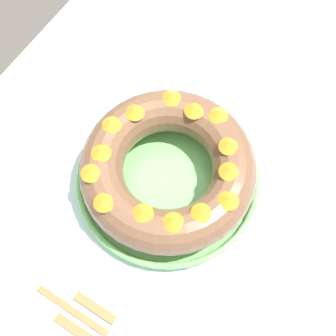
# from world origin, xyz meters

# --- Properties ---
(ground_plane) EXTENTS (8.00, 8.00, 0.00)m
(ground_plane) POSITION_xyz_m (0.00, 0.00, 0.00)
(ground_plane) COLOR #4C4742
(dining_table) EXTENTS (1.48, 0.93, 0.74)m
(dining_table) POSITION_xyz_m (0.00, 0.00, 0.65)
(dining_table) COLOR silver
(dining_table) RESTS_ON ground_plane
(serving_dish) EXTENTS (0.35, 0.35, 0.03)m
(serving_dish) POSITION_xyz_m (0.02, 0.03, 0.76)
(serving_dish) COLOR #6BB760
(serving_dish) RESTS_ON dining_table
(bundt_cake) EXTENTS (0.32, 0.32, 0.09)m
(bundt_cake) POSITION_xyz_m (0.02, 0.03, 0.81)
(bundt_cake) COLOR brown
(bundt_cake) RESTS_ON serving_dish
(fork) EXTENTS (0.02, 0.20, 0.01)m
(fork) POSITION_xyz_m (-0.27, 0.09, 0.75)
(fork) COLOR #936038
(fork) RESTS_ON dining_table
(serving_knife) EXTENTS (0.02, 0.22, 0.01)m
(serving_knife) POSITION_xyz_m (-0.29, 0.06, 0.75)
(serving_knife) COLOR #936038
(serving_knife) RESTS_ON dining_table
(cake_knife) EXTENTS (0.02, 0.18, 0.01)m
(cake_knife) POSITION_xyz_m (-0.24, 0.05, 0.75)
(cake_knife) COLOR #936038
(cake_knife) RESTS_ON dining_table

